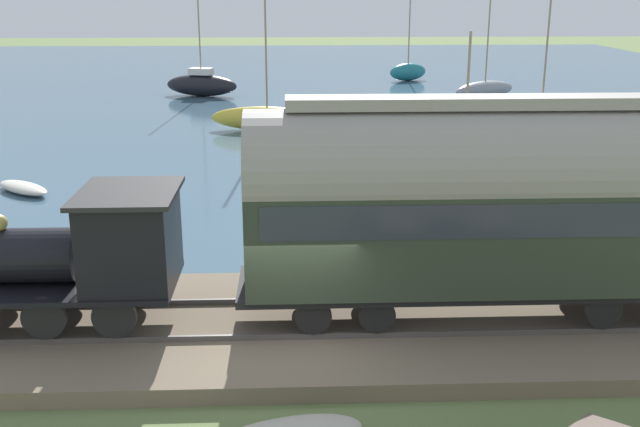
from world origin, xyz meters
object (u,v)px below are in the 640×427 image
at_px(sailboat_gray, 485,89).
at_px(rowboat_far_out, 23,188).
at_px(sailboat_blue, 541,116).
at_px(steam_locomotive, 77,250).
at_px(sailboat_navy, 463,168).
at_px(passenger_coach, 487,198).
at_px(sailboat_black, 202,84).
at_px(sailboat_yellow, 267,118).
at_px(sailboat_teal, 408,71).

xyz_separation_m(sailboat_gray, rowboat_far_out, (-23.11, 23.12, -0.44)).
xyz_separation_m(sailboat_blue, sailboat_gray, (11.47, 0.07, -0.12)).
relative_size(sailboat_blue, rowboat_far_out, 3.15).
height_order(sailboat_blue, sailboat_gray, sailboat_blue).
bearing_deg(steam_locomotive, sailboat_gray, -26.65).
bearing_deg(sailboat_gray, sailboat_navy, 132.43).
xyz_separation_m(steam_locomotive, passenger_coach, (0.00, -8.59, 1.02)).
height_order(sailboat_black, sailboat_yellow, sailboat_black).
xyz_separation_m(passenger_coach, sailboat_teal, (45.53, -5.48, -2.31)).
distance_m(steam_locomotive, sailboat_yellow, 24.46).
xyz_separation_m(steam_locomotive, sailboat_black, (37.42, 1.55, -1.23)).
relative_size(steam_locomotive, sailboat_yellow, 0.59).
xyz_separation_m(sailboat_teal, sailboat_blue, (-21.69, -3.71, -0.02)).
height_order(passenger_coach, sailboat_teal, sailboat_teal).
bearing_deg(sailboat_navy, rowboat_far_out, 94.84).
bearing_deg(sailboat_yellow, passenger_coach, -157.41).
xyz_separation_m(sailboat_blue, sailboat_yellow, (0.35, 14.47, -0.05)).
distance_m(passenger_coach, rowboat_far_out, 18.79).
distance_m(sailboat_gray, rowboat_far_out, 32.69).
bearing_deg(sailboat_black, sailboat_teal, -45.31).
relative_size(sailboat_black, sailboat_yellow, 1.00).
relative_size(passenger_coach, sailboat_yellow, 1.09).
height_order(passenger_coach, sailboat_black, sailboat_black).
relative_size(sailboat_black, sailboat_teal, 1.03).
xyz_separation_m(sailboat_blue, rowboat_far_out, (-11.64, 23.19, -0.56)).
xyz_separation_m(passenger_coach, sailboat_navy, (13.38, -2.68, -2.58)).
bearing_deg(sailboat_blue, sailboat_navy, 165.31).
relative_size(steam_locomotive, sailboat_gray, 0.84).
xyz_separation_m(sailboat_black, sailboat_teal, (8.11, -15.63, -0.05)).
bearing_deg(sailboat_black, sailboat_blue, -107.80).
distance_m(steam_locomotive, rowboat_far_out, 13.47).
xyz_separation_m(sailboat_navy, sailboat_yellow, (10.82, 7.95, 0.20)).
bearing_deg(sailboat_blue, sailboat_yellow, 105.83).
bearing_deg(rowboat_far_out, sailboat_blue, -22.43).
bearing_deg(steam_locomotive, sailboat_yellow, -7.83).
xyz_separation_m(sailboat_navy, sailboat_teal, (32.16, -2.80, 0.27)).
relative_size(sailboat_navy, sailboat_gray, 0.85).
bearing_deg(sailboat_navy, sailboat_black, 28.88).
bearing_deg(sailboat_navy, sailboat_yellow, 37.11).
height_order(sailboat_black, sailboat_teal, sailboat_black).
distance_m(steam_locomotive, sailboat_gray, 39.53).
height_order(steam_locomotive, rowboat_far_out, steam_locomotive).
bearing_deg(sailboat_gray, steam_locomotive, 122.16).
height_order(steam_locomotive, sailboat_black, sailboat_black).
bearing_deg(sailboat_gray, sailboat_black, 52.56).
bearing_deg(sailboat_yellow, rowboat_far_out, 154.27).
bearing_deg(passenger_coach, sailboat_blue, -21.09).
relative_size(steam_locomotive, sailboat_blue, 0.66).
height_order(sailboat_blue, rowboat_far_out, sailboat_blue).
xyz_separation_m(steam_locomotive, sailboat_teal, (45.53, -14.08, -1.29)).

